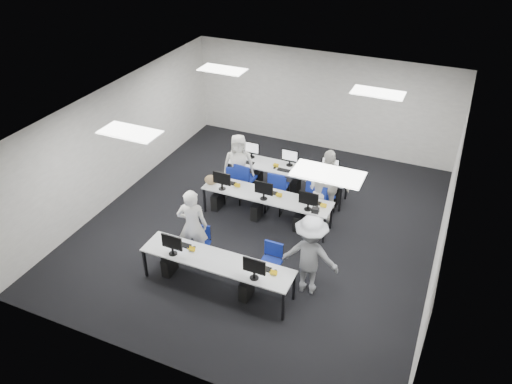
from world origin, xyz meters
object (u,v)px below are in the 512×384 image
at_px(chair_0, 201,250).
at_px(photographer, 310,255).
at_px(chair_7, 322,204).
at_px(student_0, 193,226).
at_px(chair_6, 278,192).
at_px(student_2, 239,164).
at_px(desk_front, 217,262).
at_px(chair_2, 233,191).
at_px(student_1, 321,190).
at_px(chair_5, 246,184).
at_px(chair_4, 310,208).
at_px(chair_1, 270,269).
at_px(student_3, 327,185).
at_px(desk_mid, 267,197).
at_px(chair_3, 275,201).

height_order(chair_0, photographer, photographer).
xyz_separation_m(chair_7, student_0, (-2.07, -2.74, 0.58)).
xyz_separation_m(chair_6, student_2, (-1.14, 0.06, 0.53)).
distance_m(chair_7, student_0, 3.48).
relative_size(desk_front, chair_0, 3.90).
bearing_deg(chair_2, desk_front, -87.17).
distance_m(student_1, student_2, 2.32).
bearing_deg(chair_5, chair_4, -6.39).
bearing_deg(chair_7, chair_6, -170.17).
bearing_deg(chair_0, desk_front, -51.24).
relative_size(chair_1, student_3, 0.46).
xyz_separation_m(student_1, photographer, (0.58, -2.63, 0.15)).
distance_m(student_1, student_3, 0.24).
distance_m(chair_7, student_2, 2.41).
bearing_deg(chair_5, chair_1, -52.26).
relative_size(desk_mid, chair_5, 3.31).
bearing_deg(chair_2, student_3, -11.78).
bearing_deg(chair_6, desk_front, -94.03).
bearing_deg(student_2, student_1, -29.57).
bearing_deg(chair_7, chair_4, -113.17).
xyz_separation_m(chair_4, student_1, (0.16, 0.23, 0.45)).
bearing_deg(student_0, chair_5, -106.85).
bearing_deg(chair_7, student_0, -112.87).
bearing_deg(chair_3, chair_1, -73.26).
height_order(desk_front, photographer, photographer).
bearing_deg(student_1, chair_5, 16.44).
bearing_deg(chair_4, student_3, 37.40).
distance_m(chair_3, chair_6, 0.39).
xyz_separation_m(chair_4, student_3, (0.30, 0.21, 0.64)).
distance_m(student_3, photographer, 2.64).
xyz_separation_m(desk_front, student_0, (-0.90, 0.63, 0.21)).
distance_m(chair_0, student_3, 3.41).
height_order(chair_1, chair_5, chair_5).
xyz_separation_m(chair_0, chair_3, (0.80, 2.45, 0.02)).
bearing_deg(chair_2, chair_4, -16.63).
distance_m(desk_front, chair_1, 1.18).
bearing_deg(student_2, student_0, -109.26).
bearing_deg(chair_4, desk_mid, -149.88).
bearing_deg(desk_front, student_1, 71.21).
xyz_separation_m(desk_mid, chair_7, (1.18, 0.77, -0.38)).
bearing_deg(student_0, desk_front, 126.97).
bearing_deg(photographer, desk_front, 18.41).
xyz_separation_m(chair_0, student_1, (1.88, 2.70, 0.48)).
xyz_separation_m(chair_2, photographer, (2.84, -2.37, 0.62)).
bearing_deg(student_2, chair_0, -106.34).
xyz_separation_m(desk_front, student_2, (-1.17, 3.52, 0.15)).
height_order(chair_1, chair_7, chair_7).
height_order(student_0, student_2, student_0).
relative_size(chair_7, student_2, 0.58).
bearing_deg(student_1, chair_2, 26.57).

